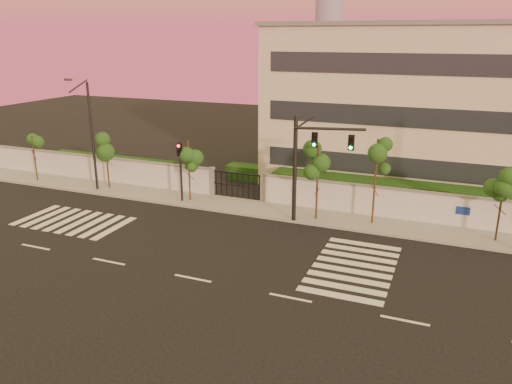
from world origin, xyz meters
TOP-DOWN VIEW (x-y plane):
  - ground at (0.00, 0.00)m, footprint 120.00×120.00m
  - sidewalk at (0.00, 10.50)m, footprint 60.00×3.00m
  - perimeter_wall at (0.10, 12.00)m, footprint 60.00×0.36m
  - hedge_row at (1.17, 14.74)m, footprint 41.00×4.25m
  - institutional_building at (9.00, 21.99)m, footprint 24.40×12.40m
  - road_markings at (-1.58, 3.76)m, footprint 57.00×7.62m
  - street_tree_a at (-19.73, 10.01)m, footprint 1.37×1.09m
  - street_tree_b at (-13.13, 10.60)m, footprint 1.62×1.29m
  - street_tree_c at (-5.89, 10.30)m, footprint 1.43×1.14m
  - street_tree_d at (3.44, 9.94)m, footprint 1.64×1.30m
  - street_tree_e at (6.87, 10.55)m, footprint 1.54×1.22m
  - street_tree_f at (13.87, 10.40)m, footprint 1.42×1.13m
  - traffic_signal_main at (3.01, 9.17)m, footprint 4.24×1.12m
  - traffic_signal_secondary at (-6.34, 9.87)m, footprint 0.34×0.34m
  - streetlight_west at (-13.75, 9.74)m, footprint 0.51×2.05m

SIDE VIEW (x-z plane):
  - ground at x=0.00m, z-range 0.00..0.00m
  - road_markings at x=-1.58m, z-range 0.00..0.02m
  - sidewalk at x=0.00m, z-range 0.00..0.15m
  - hedge_row at x=1.17m, z-range -0.08..1.72m
  - perimeter_wall at x=0.10m, z-range -0.03..2.17m
  - street_tree_a at x=-19.73m, z-range 0.89..4.66m
  - traffic_signal_secondary at x=-6.34m, z-range 0.60..5.02m
  - street_tree_b at x=-13.13m, z-range 1.01..5.24m
  - street_tree_f at x=13.87m, z-range 1.04..5.44m
  - street_tree_c at x=-5.89m, z-range 1.05..5.50m
  - street_tree_d at x=3.44m, z-range 1.16..6.05m
  - street_tree_e at x=6.87m, z-range 1.28..6.75m
  - traffic_signal_main at x=3.01m, z-range 0.89..7.66m
  - streetlight_west at x=-13.75m, z-range 0.34..8.86m
  - institutional_building at x=9.00m, z-range 0.03..12.28m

